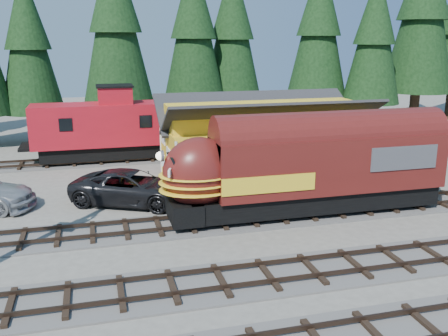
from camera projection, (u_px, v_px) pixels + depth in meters
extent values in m
plane|color=#6B665B|center=(344.00, 245.00, 21.56)|extent=(120.00, 120.00, 0.00)
cube|color=#4C4947|center=(98.00, 162.00, 35.90)|extent=(32.00, 3.20, 0.08)
cube|color=#38281E|center=(98.00, 161.00, 35.17)|extent=(32.00, 0.08, 0.16)
cube|color=#38281E|center=(98.00, 157.00, 36.52)|extent=(32.00, 0.08, 0.16)
cube|color=gold|center=(264.00, 154.00, 30.95)|extent=(12.00, 6.00, 3.40)
cube|color=yellow|center=(265.00, 115.00, 30.33)|extent=(11.88, 3.30, 1.44)
cube|color=white|center=(170.00, 155.00, 28.39)|extent=(0.06, 2.40, 0.60)
cone|color=black|center=(28.00, 41.00, 40.67)|extent=(5.12, 5.12, 11.66)
cone|color=black|center=(115.00, 23.00, 41.23)|extent=(6.01, 6.01, 13.69)
cone|color=black|center=(194.00, 30.00, 44.22)|extent=(5.68, 5.68, 12.93)
cone|color=black|center=(232.00, 32.00, 46.56)|extent=(5.62, 5.62, 12.81)
cone|color=black|center=(319.00, 28.00, 47.25)|extent=(5.84, 5.84, 13.31)
cone|color=black|center=(374.00, 37.00, 45.88)|extent=(5.34, 5.34, 12.15)
cone|color=black|center=(423.00, 11.00, 48.20)|extent=(6.83, 6.83, 15.57)
cube|color=black|center=(313.00, 198.00, 25.19)|extent=(12.92, 2.31, 1.00)
cube|color=#581714|center=(328.00, 162.00, 24.89)|extent=(11.78, 2.72, 2.72)
ellipsoid|color=#581714|center=(199.00, 173.00, 23.28)|extent=(3.44, 2.66, 3.35)
cube|color=#38383A|center=(388.00, 152.00, 25.64)|extent=(3.63, 2.78, 1.18)
sphere|color=white|center=(160.00, 156.00, 22.60)|extent=(0.40, 0.40, 0.40)
cube|color=black|center=(104.00, 151.00, 35.82)|extent=(8.72, 2.25, 0.97)
cube|color=#B2121F|center=(103.00, 124.00, 35.33)|extent=(9.69, 2.81, 2.91)
cube|color=#B2121F|center=(115.00, 95.00, 35.05)|extent=(2.33, 2.13, 1.16)
imported|color=black|center=(132.00, 187.00, 26.76)|extent=(7.16, 5.56, 1.81)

